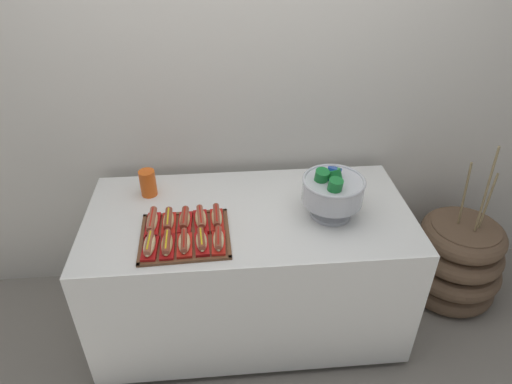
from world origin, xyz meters
TOP-DOWN VIEW (x-y plane):
  - ground_plane at (0.00, 0.00)m, footprint 10.00×10.00m
  - back_wall at (0.00, 0.51)m, footprint 6.00×0.10m
  - buffet_table at (0.00, 0.00)m, footprint 1.61×0.79m
  - floor_vase at (1.25, 0.12)m, footprint 0.55×0.55m
  - serving_tray at (-0.30, -0.16)m, footprint 0.42×0.37m
  - hot_dog_0 at (-0.45, -0.25)m, footprint 0.07×0.17m
  - hot_dog_1 at (-0.38, -0.25)m, footprint 0.06×0.17m
  - hot_dog_2 at (-0.30, -0.25)m, footprint 0.07×0.16m
  - hot_dog_3 at (-0.23, -0.24)m, footprint 0.07×0.16m
  - hot_dog_4 at (-0.15, -0.24)m, footprint 0.06×0.16m
  - hot_dog_5 at (-0.46, -0.09)m, footprint 0.06×0.18m
  - hot_dog_6 at (-0.38, -0.08)m, footprint 0.07×0.17m
  - hot_dog_7 at (-0.31, -0.08)m, footprint 0.07×0.16m
  - hot_dog_8 at (-0.23, -0.08)m, footprint 0.08×0.18m
  - hot_dog_9 at (-0.16, -0.08)m, footprint 0.07×0.17m
  - punch_bowl at (0.39, -0.05)m, footprint 0.30×0.30m
  - cup_stack at (-0.51, 0.21)m, footprint 0.08×0.08m

SIDE VIEW (x-z plane):
  - ground_plane at x=0.00m, z-range 0.00..0.00m
  - floor_vase at x=1.25m, z-range -0.29..0.78m
  - buffet_table at x=0.00m, z-range 0.02..0.79m
  - serving_tray at x=-0.30m, z-range 0.77..0.79m
  - hot_dog_2 at x=-0.30m, z-range 0.78..0.84m
  - hot_dog_4 at x=-0.15m, z-range 0.78..0.84m
  - hot_dog_1 at x=-0.38m, z-range 0.78..0.84m
  - hot_dog_8 at x=-0.23m, z-range 0.78..0.84m
  - hot_dog_3 at x=-0.23m, z-range 0.78..0.84m
  - hot_dog_9 at x=-0.16m, z-range 0.78..0.84m
  - hot_dog_7 at x=-0.31m, z-range 0.78..0.84m
  - hot_dog_6 at x=-0.38m, z-range 0.78..0.84m
  - hot_dog_0 at x=-0.45m, z-range 0.78..0.84m
  - hot_dog_5 at x=-0.46m, z-range 0.78..0.84m
  - cup_stack at x=-0.51m, z-range 0.77..0.91m
  - punch_bowl at x=0.39m, z-range 0.79..1.05m
  - back_wall at x=0.00m, z-range 0.00..2.60m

